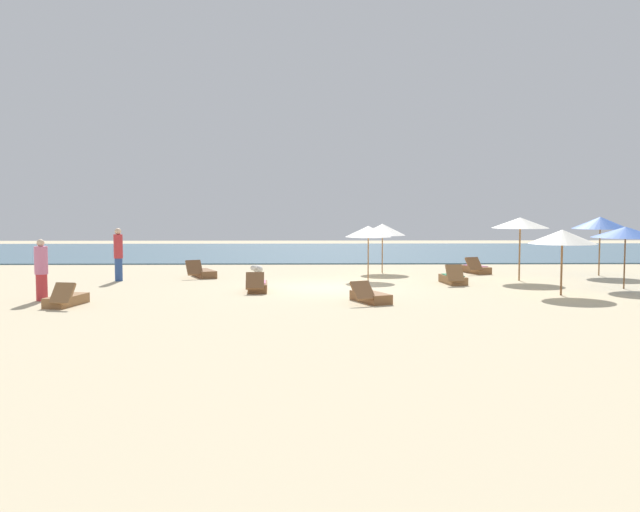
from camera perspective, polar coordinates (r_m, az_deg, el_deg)
The scene contains 17 objects.
ground_plane at distance 23.88m, azimuth 0.47°, elevation -2.56°, with size 60.00×60.00×0.00m, color beige.
ocean_water at distance 40.81m, azimuth -0.10°, elevation 0.32°, with size 48.00×16.00×0.06m, color #476B7F.
umbrella_0 at distance 26.32m, azimuth 3.89°, elevation 1.97°, with size 1.72×1.72×2.00m.
umbrella_1 at distance 26.94m, azimuth 15.74°, elevation 2.57°, with size 2.07×2.07×2.31m.
umbrella_2 at distance 25.50m, azimuth 23.28°, elevation 1.77°, with size 2.19×2.19×2.06m.
umbrella_3 at distance 29.80m, azimuth 21.54°, elevation 2.49°, with size 2.15×2.15×2.30m.
umbrella_4 at distance 29.05m, azimuth 5.02°, elevation 2.12°, with size 1.87×1.87×1.99m.
umbrella_5 at distance 23.01m, azimuth 18.84°, elevation 1.46°, with size 2.04×2.04×2.02m.
lounger_0 at distance 20.90m, azimuth -19.68°, elevation -3.32°, with size 0.91×1.76×0.70m.
lounger_1 at distance 27.56m, azimuth -9.34°, elevation -1.34°, with size 1.21×1.77×0.70m.
lounger_2 at distance 25.46m, azimuth 10.62°, elevation -1.80°, with size 0.78×1.71×0.73m.
lounger_3 at distance 22.94m, azimuth -5.03°, elevation -2.41°, with size 0.67×1.73×0.67m.
lounger_4 at distance 20.39m, azimuth 4.02°, elevation -3.26°, with size 1.22×1.80×0.66m.
lounger_5 at distance 29.47m, azimuth 12.33°, elevation -1.01°, with size 1.09×1.79×0.69m.
person_0 at distance 26.85m, azimuth -15.85°, elevation 0.16°, with size 0.40×0.40×1.93m.
person_1 at distance 22.15m, azimuth -21.43°, elevation -1.05°, with size 0.52×0.52×1.79m.
dog at distance 28.72m, azimuth -5.07°, elevation -1.04°, with size 0.63×0.76×0.36m.
Camera 1 is at (-0.57, -23.71, 2.84)m, focal length 39.94 mm.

